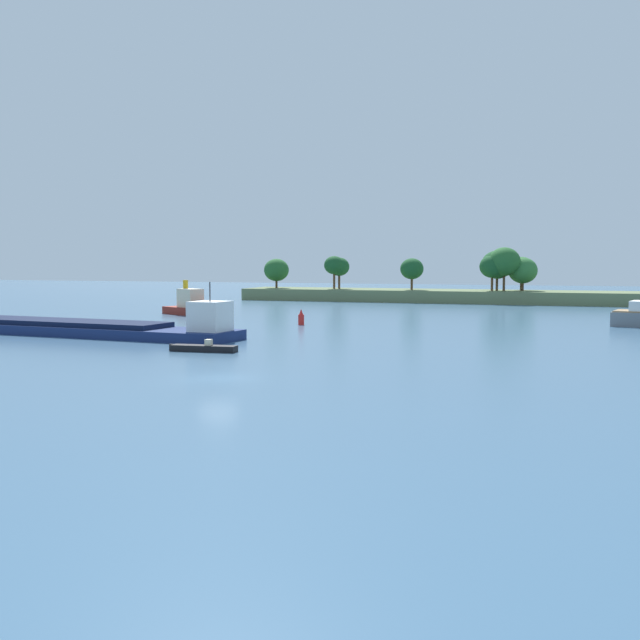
{
  "coord_description": "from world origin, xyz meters",
  "views": [
    {
      "loc": [
        22.0,
        -43.58,
        7.53
      ],
      "look_at": [
        -4.51,
        33.23,
        1.2
      ],
      "focal_mm": 42.63,
      "sensor_mm": 36.0,
      "label": 1
    }
  ],
  "objects_px": {
    "fishing_skiff": "(204,348)",
    "cargo_barge": "(59,326)",
    "small_motorboat": "(214,335)",
    "tugboat": "(192,306)",
    "channel_buoy_red": "(301,318)"
  },
  "relations": [
    {
      "from": "cargo_barge",
      "to": "tugboat",
      "type": "distance_m",
      "value": 29.23
    },
    {
      "from": "small_motorboat",
      "to": "tugboat",
      "type": "relative_size",
      "value": 0.57
    },
    {
      "from": "fishing_skiff",
      "to": "cargo_barge",
      "type": "relative_size",
      "value": 0.14
    },
    {
      "from": "fishing_skiff",
      "to": "cargo_barge",
      "type": "xyz_separation_m",
      "value": [
        -21.31,
        8.82,
        0.51
      ]
    },
    {
      "from": "small_motorboat",
      "to": "cargo_barge",
      "type": "xyz_separation_m",
      "value": [
        -16.95,
        -1.66,
        0.56
      ]
    },
    {
      "from": "small_motorboat",
      "to": "channel_buoy_red",
      "type": "relative_size",
      "value": 3.13
    },
    {
      "from": "small_motorboat",
      "to": "fishing_skiff",
      "type": "xyz_separation_m",
      "value": [
        4.36,
        -10.48,
        0.05
      ]
    },
    {
      "from": "small_motorboat",
      "to": "cargo_barge",
      "type": "relative_size",
      "value": 0.14
    },
    {
      "from": "fishing_skiff",
      "to": "cargo_barge",
      "type": "bearing_deg",
      "value": 157.51
    },
    {
      "from": "cargo_barge",
      "to": "tugboat",
      "type": "height_order",
      "value": "cargo_barge"
    },
    {
      "from": "fishing_skiff",
      "to": "tugboat",
      "type": "relative_size",
      "value": 0.57
    },
    {
      "from": "fishing_skiff",
      "to": "tugboat",
      "type": "bearing_deg",
      "value": 119.79
    },
    {
      "from": "fishing_skiff",
      "to": "channel_buoy_red",
      "type": "distance_m",
      "value": 27.66
    },
    {
      "from": "small_motorboat",
      "to": "fishing_skiff",
      "type": "height_order",
      "value": "fishing_skiff"
    },
    {
      "from": "tugboat",
      "to": "channel_buoy_red",
      "type": "relative_size",
      "value": 5.48
    }
  ]
}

